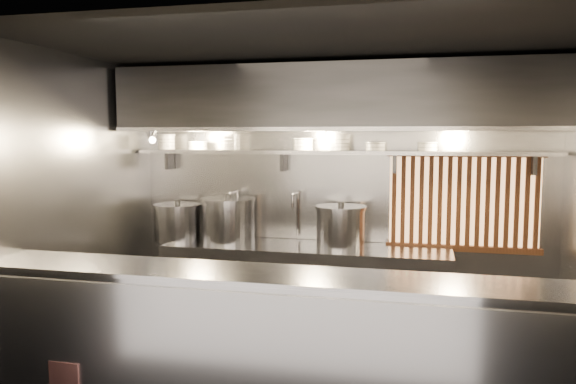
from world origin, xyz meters
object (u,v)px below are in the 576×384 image
at_px(heat_lamp, 151,135).
at_px(stock_pot_left, 178,222).
at_px(stock_pot_mid, 228,220).
at_px(stock_pot_right, 341,226).
at_px(pendant_bulb, 326,145).

relative_size(heat_lamp, stock_pot_left, 0.51).
relative_size(stock_pot_left, stock_pot_mid, 1.13).
bearing_deg(heat_lamp, stock_pot_mid, 24.22).
relative_size(heat_lamp, stock_pot_right, 0.49).
height_order(pendant_bulb, stock_pot_left, pendant_bulb).
xyz_separation_m(heat_lamp, pendant_bulb, (1.80, 0.35, -0.11)).
xyz_separation_m(stock_pot_left, stock_pot_mid, (0.58, 0.03, 0.04)).
relative_size(heat_lamp, pendant_bulb, 1.87).
relative_size(heat_lamp, stock_pot_mid, 0.57).
bearing_deg(stock_pot_left, heat_lamp, -116.14).
bearing_deg(stock_pot_left, stock_pot_mid, 2.65).
bearing_deg(pendant_bulb, stock_pot_mid, -178.86).
height_order(heat_lamp, stock_pot_mid, heat_lamp).
distance_m(heat_lamp, pendant_bulb, 1.83).
height_order(stock_pot_left, stock_pot_mid, stock_pot_mid).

